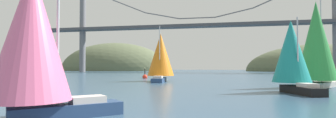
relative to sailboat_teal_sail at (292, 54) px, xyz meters
name	(u,v)px	position (x,y,z in m)	size (l,w,h in m)	color
ground_plane	(68,103)	(-18.12, -11.54, -3.98)	(360.00, 360.00, 0.00)	#385670
headland_right	(319,71)	(41.88, 123.46, -3.98)	(74.08, 44.00, 28.54)	#5B6647
headland_left	(114,70)	(-73.12, 123.46, -3.98)	(68.10, 44.00, 33.86)	#5B6647
suspension_bridge	(197,24)	(-18.12, 83.46, 16.62)	(143.20, 6.00, 42.81)	slate
sailboat_teal_sail	(292,54)	(0.00, 0.00, 0.00)	(4.74, 6.96, 7.57)	black
sailboat_green_sail	(317,43)	(4.71, 7.48, 1.65)	(8.06, 9.25, 11.51)	#B7B2A8
sailboat_pink_spinnaker	(34,38)	(-16.04, -17.80, 0.13)	(6.54, 6.51, 7.90)	navy
sailboat_orange_sail	(161,56)	(-17.93, 16.72, 0.56)	(5.25, 8.06, 9.71)	navy
channel_buoy	(145,77)	(-24.01, 27.08, -3.61)	(1.10, 1.10, 2.64)	red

